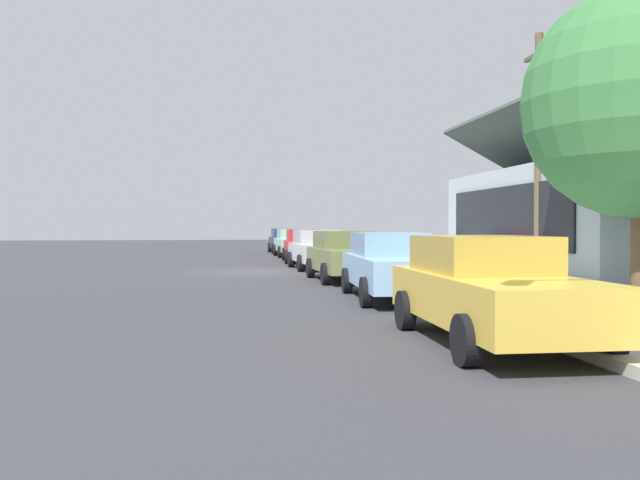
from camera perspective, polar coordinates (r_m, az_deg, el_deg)
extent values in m
plane|color=#38383D|center=(25.52, -5.68, -2.72)|extent=(120.00, 120.00, 0.00)
cube|color=beige|center=(26.35, 6.59, -2.43)|extent=(60.00, 4.20, 0.16)
cube|color=navy|center=(43.30, -3.00, -0.21)|extent=(4.46, 1.91, 0.70)
cube|color=navy|center=(43.73, -3.06, 0.63)|extent=(2.16, 1.64, 0.56)
cylinder|color=black|center=(42.06, -1.56, -0.73)|extent=(0.67, 0.24, 0.66)
cylinder|color=black|center=(41.85, -4.01, -0.74)|extent=(0.67, 0.24, 0.66)
cylinder|color=black|center=(44.78, -2.05, -0.61)|extent=(0.67, 0.24, 0.66)
cylinder|color=black|center=(44.58, -4.35, -0.62)|extent=(0.67, 0.24, 0.66)
cube|color=#9ED1BC|center=(37.81, -2.32, -0.42)|extent=(4.55, 1.87, 0.70)
cube|color=#86B1A0|center=(38.24, -2.41, 0.55)|extent=(2.20, 1.61, 0.56)
cylinder|color=black|center=(36.55, -0.67, -1.02)|extent=(0.66, 0.23, 0.66)
cylinder|color=black|center=(36.33, -3.46, -1.04)|extent=(0.66, 0.23, 0.66)
cylinder|color=black|center=(39.32, -1.27, -0.86)|extent=(0.66, 0.23, 0.66)
cylinder|color=black|center=(39.11, -3.87, -0.88)|extent=(0.66, 0.23, 0.66)
cube|color=red|center=(32.17, -1.40, -0.70)|extent=(4.93, 1.97, 0.70)
cube|color=#A9272B|center=(32.64, -1.46, 0.44)|extent=(2.40, 1.65, 0.56)
cylinder|color=black|center=(30.76, 0.45, -1.44)|extent=(0.67, 0.25, 0.66)
cylinder|color=black|center=(30.63, -2.84, -1.45)|extent=(0.67, 0.25, 0.66)
cylinder|color=black|center=(33.76, -0.10, -1.20)|extent=(0.67, 0.25, 0.66)
cylinder|color=black|center=(33.63, -3.09, -1.21)|extent=(0.67, 0.25, 0.66)
cube|color=silver|center=(26.84, -0.19, -1.07)|extent=(4.49, 2.00, 0.70)
cube|color=#A0A2A6|center=(27.26, -0.35, 0.29)|extent=(2.19, 1.69, 0.56)
cylinder|color=black|center=(25.69, 2.36, -1.95)|extent=(0.67, 0.25, 0.66)
cylinder|color=black|center=(25.35, -1.68, -2.00)|extent=(0.67, 0.25, 0.66)
cylinder|color=black|center=(28.37, 1.14, -1.66)|extent=(0.67, 0.25, 0.66)
cylinder|color=black|center=(28.07, -2.52, -1.69)|extent=(0.67, 0.25, 0.66)
cube|color=olive|center=(21.10, 2.19, -1.69)|extent=(4.64, 1.94, 0.70)
cube|color=#61683C|center=(21.53, 1.94, 0.05)|extent=(2.25, 1.65, 0.56)
cylinder|color=black|center=(19.96, 5.58, -2.86)|extent=(0.67, 0.24, 0.66)
cylinder|color=black|center=(19.56, 0.48, -2.94)|extent=(0.67, 0.24, 0.66)
cylinder|color=black|center=(22.71, 3.67, -2.37)|extent=(0.67, 0.24, 0.66)
cylinder|color=black|center=(22.36, -0.83, -2.42)|extent=(0.67, 0.24, 0.66)
cube|color=#8CB7E0|center=(15.82, 6.25, -2.65)|extent=(4.98, 2.00, 0.70)
cube|color=#779CBE|center=(16.27, 5.91, -0.33)|extent=(2.43, 1.66, 0.56)
cylinder|color=black|center=(14.59, 10.84, -4.37)|extent=(0.67, 0.25, 0.66)
cylinder|color=black|center=(14.20, 3.97, -4.51)|extent=(0.67, 0.25, 0.66)
cylinder|color=black|center=(17.51, 8.08, -3.44)|extent=(0.67, 0.25, 0.66)
cylinder|color=black|center=(17.19, 2.35, -3.51)|extent=(0.67, 0.25, 0.66)
cube|color=gold|center=(10.12, 14.63, -4.86)|extent=(4.80, 1.93, 0.70)
cube|color=gold|center=(10.51, 13.68, -1.18)|extent=(2.31, 1.67, 0.56)
cylinder|color=black|center=(9.26, 23.52, -7.66)|extent=(0.66, 0.23, 0.66)
cylinder|color=black|center=(8.46, 12.48, -8.42)|extent=(0.66, 0.23, 0.66)
cylinder|color=black|center=(11.87, 16.14, -5.67)|extent=(0.66, 0.23, 0.66)
cylinder|color=black|center=(11.26, 7.35, -6.01)|extent=(0.66, 0.23, 0.66)
cube|color=#ADBCC6|center=(24.90, 23.57, 1.35)|extent=(11.44, 7.51, 3.70)
cube|color=black|center=(23.14, 15.54, 1.88)|extent=(9.15, 0.08, 2.07)
cube|color=#3F4C47|center=(24.15, 19.80, 8.16)|extent=(12.04, 4.05, 2.26)
cylinder|color=brown|center=(21.00, 18.27, 6.62)|extent=(0.24, 0.24, 7.50)
cube|color=brown|center=(21.53, 18.33, 15.00)|extent=(1.80, 0.12, 0.12)
cylinder|color=red|center=(41.41, -0.78, -0.62)|extent=(0.22, 0.22, 0.55)
sphere|color=red|center=(41.40, -0.78, -0.14)|extent=(0.18, 0.18, 0.18)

